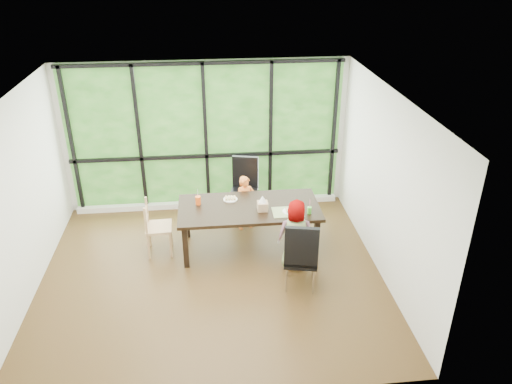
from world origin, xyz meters
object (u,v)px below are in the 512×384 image
at_px(chair_end_beech, 159,227).
at_px(green_cup, 309,210).
at_px(tissue_box, 263,206).
at_px(child_toddler, 246,203).
at_px(orange_cup, 198,200).
at_px(plate_near, 290,211).
at_px(dining_table, 249,227).
at_px(chair_window_leather, 244,189).
at_px(plate_far, 230,199).
at_px(chair_interior_leather, 301,254).
at_px(child_older, 296,235).

bearing_deg(chair_end_beech, green_cup, -100.41).
bearing_deg(tissue_box, child_toddler, 104.42).
bearing_deg(orange_cup, plate_near, -15.95).
distance_m(dining_table, plate_near, 0.76).
relative_size(chair_window_leather, child_toddler, 1.12).
xyz_separation_m(plate_far, tissue_box, (0.47, -0.39, 0.06)).
height_order(chair_window_leather, tissue_box, chair_window_leather).
xyz_separation_m(chair_interior_leather, tissue_box, (-0.43, 0.93, 0.28)).
relative_size(plate_near, green_cup, 2.18).
distance_m(plate_far, plate_near, 1.01).
bearing_deg(green_cup, orange_cup, 164.18).
bearing_deg(dining_table, chair_end_beech, 178.91).
xyz_separation_m(child_toddler, green_cup, (0.89, -0.95, 0.32)).
relative_size(dining_table, chair_interior_leather, 2.03).
bearing_deg(green_cup, tissue_box, 165.53).
bearing_deg(tissue_box, dining_table, 146.26).
bearing_deg(child_toddler, chair_interior_leather, -89.70).
relative_size(child_toddler, plate_near, 4.11).
bearing_deg(chair_interior_leather, plate_near, -76.17).
bearing_deg(orange_cup, tissue_box, -16.76).
bearing_deg(dining_table, orange_cup, 168.21).
xyz_separation_m(chair_end_beech, green_cup, (2.31, -0.34, 0.35)).
xyz_separation_m(child_older, plate_far, (-0.92, 0.85, 0.20)).
relative_size(chair_window_leather, plate_near, 4.61).
relative_size(chair_interior_leather, chair_end_beech, 1.20).
distance_m(chair_end_beech, green_cup, 2.36).
bearing_deg(green_cup, dining_table, 160.75).
bearing_deg(chair_interior_leather, tissue_box, -52.84).
bearing_deg(chair_interior_leather, child_toddler, -57.45).
relative_size(dining_table, green_cup, 20.37).
relative_size(dining_table, child_toddler, 2.28).
bearing_deg(child_older, dining_table, -35.83).
bearing_deg(child_toddler, child_older, -82.35).
distance_m(dining_table, chair_interior_leather, 1.25).
xyz_separation_m(chair_interior_leather, green_cup, (0.26, 0.75, 0.26)).
height_order(dining_table, chair_window_leather, chair_window_leather).
bearing_deg(plate_near, dining_table, 158.93).
bearing_deg(green_cup, chair_window_leather, 123.30).
bearing_deg(plate_far, chair_interior_leather, -55.57).
bearing_deg(tissue_box, orange_cup, 163.24).
bearing_deg(child_toddler, chair_end_beech, -176.82).
bearing_deg(child_older, chair_interior_leather, 94.84).
relative_size(child_older, plate_near, 4.76).
height_order(chair_end_beech, child_older, child_older).
distance_m(chair_end_beech, child_toddler, 1.54).
relative_size(chair_window_leather, orange_cup, 8.02).
distance_m(chair_end_beech, plate_far, 1.21).
relative_size(chair_interior_leather, plate_far, 4.77).
xyz_separation_m(chair_interior_leather, chair_end_beech, (-2.05, 1.09, -0.09)).
bearing_deg(chair_interior_leather, orange_cup, -28.76).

